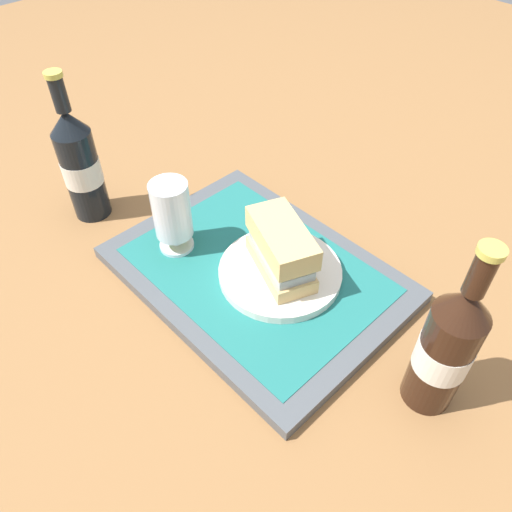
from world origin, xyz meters
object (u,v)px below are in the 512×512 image
(sandwich, at_px, (280,247))
(second_bottle, at_px, (446,348))
(beer_bottle, at_px, (80,164))
(beer_glass, at_px, (172,213))
(plate, at_px, (280,272))

(sandwich, xyz_separation_m, second_bottle, (-0.27, 0.00, 0.03))
(second_bottle, bearing_deg, beer_bottle, 10.76)
(sandwich, height_order, beer_bottle, beer_bottle)
(second_bottle, bearing_deg, beer_glass, 10.09)
(beer_bottle, distance_m, second_bottle, 0.64)
(beer_glass, height_order, second_bottle, second_bottle)
(plate, xyz_separation_m, beer_glass, (0.16, 0.08, 0.06))
(beer_glass, height_order, beer_bottle, beer_bottle)
(plate, height_order, beer_bottle, beer_bottle)
(beer_glass, relative_size, beer_bottle, 0.47)
(beer_glass, bearing_deg, plate, -155.13)
(plate, bearing_deg, sandwich, -22.23)
(beer_glass, distance_m, second_bottle, 0.44)
(plate, distance_m, beer_glass, 0.19)
(plate, xyz_separation_m, sandwich, (0.00, -0.00, 0.05))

